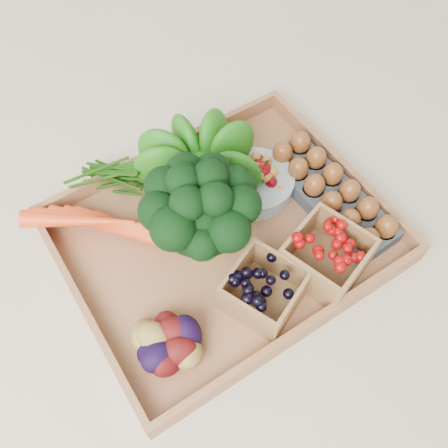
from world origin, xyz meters
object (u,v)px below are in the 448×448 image
tray (224,239)px  cherry_bowl (255,183)px  egg_carton (329,197)px  broccoli (202,227)px

tray → cherry_bowl: bearing=27.9°
egg_carton → cherry_bowl: bearing=132.5°
egg_carton → broccoli: bearing=168.1°
tray → cherry_bowl: cherry_bowl is taller
tray → broccoli: (-0.04, 0.00, 0.08)m
broccoli → cherry_bowl: bearing=20.5°
tray → cherry_bowl: size_ratio=3.79×
broccoli → egg_carton: (0.25, -0.04, -0.06)m
broccoli → egg_carton: broccoli is taller
broccoli → cherry_bowl: broccoli is taller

